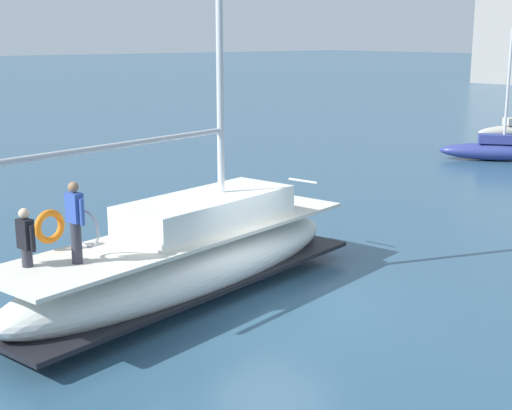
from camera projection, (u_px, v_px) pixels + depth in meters
ground_plane at (273, 300)px, 16.10m from camera, size 400.00×400.00×0.00m
main_sailboat at (188, 257)px, 16.18m from camera, size 4.32×9.89×12.40m
moored_cutter_left at (496, 149)px, 33.95m from camera, size 4.64×4.05×5.99m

